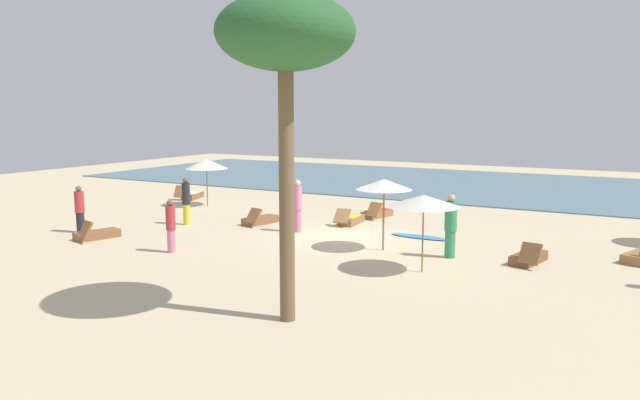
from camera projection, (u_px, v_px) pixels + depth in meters
ground_plane at (338, 236)px, 21.67m from camera, size 60.00×60.00×0.00m
ocean_water at (468, 184)px, 36.39m from camera, size 48.00×16.00×0.06m
umbrella_1 at (206, 164)px, 28.16m from camera, size 1.99×1.99×2.21m
umbrella_2 at (384, 185)px, 19.27m from camera, size 1.79×1.79×2.30m
umbrella_3 at (424, 201)px, 16.64m from camera, size 1.98×1.98×2.17m
lounger_1 at (529, 258)px, 17.88m from camera, size 0.93×1.74×0.73m
lounger_2 at (350, 220)px, 24.00m from camera, size 0.72×1.74×0.68m
lounger_3 at (260, 220)px, 23.97m from camera, size 0.95×1.75×0.72m
lounger_4 at (191, 195)px, 30.73m from camera, size 1.04×1.76×0.72m
lounger_5 at (96, 234)px, 21.22m from camera, size 1.07×1.74×0.74m
lounger_6 at (377, 213)px, 25.47m from camera, size 0.97×1.76×0.71m
person_0 at (171, 226)px, 19.13m from camera, size 0.42×0.42×1.69m
person_1 at (186, 200)px, 23.73m from camera, size 0.44×0.44×1.87m
person_2 at (451, 226)px, 18.45m from camera, size 0.45×0.45×1.95m
person_3 at (80, 209)px, 22.21m from camera, size 0.40×0.40×1.73m
person_5 at (298, 205)px, 22.33m from camera, size 0.45×0.45×1.93m
palm_0 at (285, 39)px, 12.23m from camera, size 2.85×2.85×6.81m
surfboard at (421, 237)px, 21.43m from camera, size 2.27×0.63×0.07m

